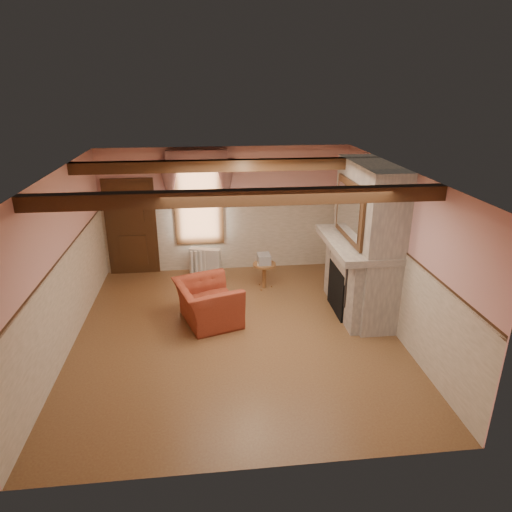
{
  "coord_description": "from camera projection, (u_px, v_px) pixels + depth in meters",
  "views": [
    {
      "loc": [
        -0.43,
        -6.92,
        4.1
      ],
      "look_at": [
        0.43,
        0.8,
        1.11
      ],
      "focal_mm": 32.0,
      "sensor_mm": 36.0,
      "label": 1
    }
  ],
  "objects": [
    {
      "name": "wall_front",
      "position": [
        255.0,
        364.0,
        4.65
      ],
      "size": [
        5.5,
        0.02,
        2.8
      ],
      "primitive_type": "cube",
      "color": "#DB9D98",
      "rests_on": "floor"
    },
    {
      "name": "ceiling_beam_front",
      "position": [
        240.0,
        197.0,
        5.86
      ],
      "size": [
        5.5,
        0.18,
        0.2
      ],
      "primitive_type": "cube",
      "color": "black",
      "rests_on": "ceiling"
    },
    {
      "name": "side_table",
      "position": [
        264.0,
        276.0,
        9.58
      ],
      "size": [
        0.61,
        0.61,
        0.55
      ],
      "primitive_type": "cylinder",
      "rotation": [
        0.0,
        0.0,
        0.34
      ],
      "color": "brown",
      "rests_on": "floor"
    },
    {
      "name": "firebox",
      "position": [
        340.0,
        289.0,
        8.54
      ],
      "size": [
        0.2,
        0.95,
        0.9
      ],
      "primitive_type": "cube",
      "color": "black",
      "rests_on": "floor"
    },
    {
      "name": "wall_right",
      "position": [
        397.0,
        251.0,
        7.72
      ],
      "size": [
        0.02,
        6.0,
        2.8
      ],
      "primitive_type": "cube",
      "color": "#DB9D98",
      "rests_on": "floor"
    },
    {
      "name": "mantel",
      "position": [
        357.0,
        243.0,
        8.24
      ],
      "size": [
        1.05,
        2.05,
        0.12
      ],
      "primitive_type": "cube",
      "color": "gray",
      "rests_on": "fireplace"
    },
    {
      "name": "door",
      "position": [
        132.0,
        229.0,
        10.07
      ],
      "size": [
        1.1,
        0.1,
        2.1
      ],
      "primitive_type": "cube",
      "color": "black",
      "rests_on": "floor"
    },
    {
      "name": "overmantel_mirror",
      "position": [
        349.0,
        211.0,
        8.0
      ],
      "size": [
        0.06,
        1.44,
        1.04
      ],
      "primitive_type": "cube",
      "color": "silver",
      "rests_on": "fireplace"
    },
    {
      "name": "ceiling",
      "position": [
        234.0,
        172.0,
        6.93
      ],
      "size": [
        5.5,
        6.0,
        0.01
      ],
      "primitive_type": "cube",
      "color": "silver",
      "rests_on": "wall_back"
    },
    {
      "name": "bowl",
      "position": [
        356.0,
        236.0,
        8.28
      ],
      "size": [
        0.33,
        0.33,
        0.08
      ],
      "primitive_type": "imported",
      "color": "brown",
      "rests_on": "mantel"
    },
    {
      "name": "book_stack",
      "position": [
        264.0,
        259.0,
        9.46
      ],
      "size": [
        0.27,
        0.33,
        0.2
      ],
      "primitive_type": "cube",
      "rotation": [
        0.0,
        0.0,
        0.03
      ],
      "color": "#B7AD8C",
      "rests_on": "side_table"
    },
    {
      "name": "jar_yellow",
      "position": [
        369.0,
        248.0,
        7.65
      ],
      "size": [
        0.06,
        0.06,
        0.12
      ],
      "primitive_type": "cylinder",
      "color": "gold",
      "rests_on": "mantel"
    },
    {
      "name": "radiator",
      "position": [
        205.0,
        261.0,
        10.28
      ],
      "size": [
        0.72,
        0.39,
        0.6
      ],
      "primitive_type": "cube",
      "rotation": [
        0.0,
        0.0,
        -0.32
      ],
      "color": "silver",
      "rests_on": "floor"
    },
    {
      "name": "armchair",
      "position": [
        208.0,
        303.0,
        8.19
      ],
      "size": [
        1.32,
        1.42,
        0.75
      ],
      "primitive_type": "imported",
      "rotation": [
        0.0,
        0.0,
        1.88
      ],
      "color": "maroon",
      "rests_on": "floor"
    },
    {
      "name": "oil_lamp",
      "position": [
        348.0,
        224.0,
        8.68
      ],
      "size": [
        0.11,
        0.11,
        0.28
      ],
      "primitive_type": "cylinder",
      "color": "#B48232",
      "rests_on": "mantel"
    },
    {
      "name": "fireplace",
      "position": [
        367.0,
        241.0,
        8.24
      ],
      "size": [
        0.85,
        2.0,
        2.8
      ],
      "primitive_type": "cube",
      "color": "gray",
      "rests_on": "floor"
    },
    {
      "name": "window",
      "position": [
        199.0,
        200.0,
        10.04
      ],
      "size": [
        1.06,
        0.08,
        2.02
      ],
      "primitive_type": "cube",
      "color": "white",
      "rests_on": "wall_back"
    },
    {
      "name": "wall_back",
      "position": [
        226.0,
        210.0,
        10.22
      ],
      "size": [
        5.5,
        0.02,
        2.8
      ],
      "primitive_type": "cube",
      "color": "#DB9D98",
      "rests_on": "floor"
    },
    {
      "name": "window_drapes",
      "position": [
        197.0,
        174.0,
        9.74
      ],
      "size": [
        1.3,
        0.14,
        1.4
      ],
      "primitive_type": "cube",
      "color": "gray",
      "rests_on": "wall_back"
    },
    {
      "name": "ceiling_beam_back",
      "position": [
        229.0,
        165.0,
        8.08
      ],
      "size": [
        5.5,
        0.18,
        0.2
      ],
      "primitive_type": "cube",
      "color": "black",
      "rests_on": "ceiling"
    },
    {
      "name": "wainscot",
      "position": [
        236.0,
        294.0,
        7.67
      ],
      "size": [
        5.5,
        6.0,
        1.5
      ],
      "primitive_type": null,
      "color": "beige",
      "rests_on": "floor"
    },
    {
      "name": "chair_rail",
      "position": [
        235.0,
        252.0,
        7.4
      ],
      "size": [
        5.5,
        6.0,
        0.08
      ],
      "primitive_type": null,
      "color": "black",
      "rests_on": "wainscot"
    },
    {
      "name": "wall_left",
      "position": [
        60.0,
        265.0,
        7.15
      ],
      "size": [
        0.02,
        6.0,
        2.8
      ],
      "primitive_type": "cube",
      "color": "#DB9D98",
      "rests_on": "floor"
    },
    {
      "name": "candle_red",
      "position": [
        367.0,
        245.0,
        7.72
      ],
      "size": [
        0.06,
        0.06,
        0.16
      ],
      "primitive_type": "cylinder",
      "color": "maroon",
      "rests_on": "mantel"
    },
    {
      "name": "mantel_clock",
      "position": [
        346.0,
        224.0,
        8.82
      ],
      "size": [
        0.14,
        0.24,
        0.2
      ],
      "primitive_type": "cube",
      "color": "#311C0D",
      "rests_on": "mantel"
    },
    {
      "name": "floor",
      "position": [
        237.0,
        333.0,
        7.94
      ],
      "size": [
        5.5,
        6.0,
        0.01
      ],
      "primitive_type": "cube",
      "color": "brown",
      "rests_on": "ground"
    }
  ]
}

